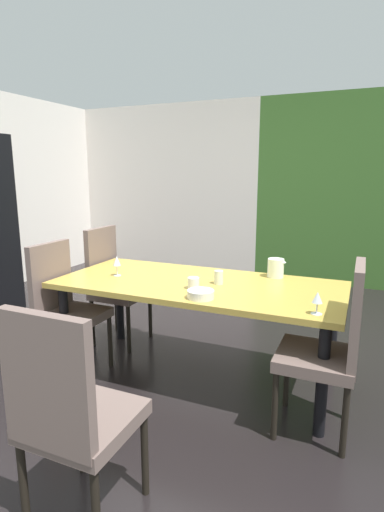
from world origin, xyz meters
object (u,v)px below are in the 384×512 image
(chair_right_near, at_px, (332,343))
(chair_head_near, at_px, (70,410))
(dining_table, at_px, (198,292))
(cup_right, at_px, (219,277))
(chair_left_far, at_px, (113,280))
(pitcher_near_shelf, at_px, (276,268))
(wine_glass_front, at_px, (117,262))
(wine_glass_north, at_px, (317,299))
(cup_rear, at_px, (193,283))
(serving_bowl_center, at_px, (201,294))
(chair_left_near, at_px, (64,303))

(chair_right_near, xyz_separation_m, chair_head_near, (-0.96, -1.12, -0.01))
(dining_table, distance_m, chair_head_near, 1.45)
(cup_right, bearing_deg, dining_table, -174.82)
(chair_left_far, bearing_deg, pitcher_near_shelf, 91.73)
(wine_glass_front, xyz_separation_m, wine_glass_north, (1.53, -0.28, -0.02))
(chair_head_near, relative_size, cup_rear, 12.74)
(dining_table, xyz_separation_m, serving_bowl_center, (0.17, -0.35, 0.10))
(chair_left_near, bearing_deg, cup_right, 106.79)
(chair_left_near, distance_m, chair_left_far, 0.66)
(cup_rear, bearing_deg, wine_glass_north, -12.63)
(chair_left_near, bearing_deg, wine_glass_front, 127.46)
(chair_head_near, relative_size, wine_glass_north, 7.79)
(dining_table, relative_size, serving_bowl_center, 11.92)
(wine_glass_front, relative_size, serving_bowl_center, 0.90)
(wine_glass_north, bearing_deg, pitcher_near_shelf, 117.84)
(chair_right_near, bearing_deg, serving_bowl_center, 91.40)
(serving_bowl_center, bearing_deg, wine_glass_north, -0.92)
(wine_glass_front, xyz_separation_m, serving_bowl_center, (0.81, -0.27, -0.09))
(wine_glass_front, distance_m, wine_glass_north, 1.56)
(chair_right_near, relative_size, chair_head_near, 1.02)
(chair_left_far, distance_m, pitcher_near_shelf, 1.50)
(wine_glass_north, bearing_deg, wine_glass_front, 169.55)
(dining_table, bearing_deg, chair_left_far, 161.48)
(chair_left_far, distance_m, cup_right, 1.20)
(chair_right_near, bearing_deg, chair_left_near, 90.00)
(dining_table, xyz_separation_m, chair_head_near, (0.02, -1.45, -0.11))
(chair_left_near, height_order, wine_glass_front, chair_left_near)
(cup_right, bearing_deg, chair_right_near, -22.65)
(serving_bowl_center, distance_m, cup_right, 0.36)
(chair_left_far, distance_m, wine_glass_front, 0.60)
(chair_right_near, xyz_separation_m, pitcher_near_shelf, (-0.48, 0.70, 0.25))
(chair_right_near, height_order, serving_bowl_center, chair_right_near)
(chair_left_near, relative_size, cup_right, 10.32)
(wine_glass_front, relative_size, cup_right, 1.60)
(chair_left_near, bearing_deg, dining_table, 108.57)
(chair_right_near, distance_m, wine_glass_north, 0.29)
(dining_table, height_order, chair_right_near, chair_right_near)
(chair_right_near, xyz_separation_m, chair_left_far, (-1.96, 0.66, -0.00))
(chair_left_far, bearing_deg, wine_glass_front, 39.20)
(wine_glass_north, bearing_deg, cup_right, 152.71)
(dining_table, xyz_separation_m, pitcher_near_shelf, (0.50, 0.37, 0.15))
(chair_right_near, relative_size, wine_glass_north, 7.96)
(chair_right_near, distance_m, chair_left_far, 2.07)
(cup_rear, bearing_deg, chair_left_near, -171.18)
(dining_table, relative_size, pitcher_near_shelf, 14.28)
(dining_table, bearing_deg, pitcher_near_shelf, 36.88)
(dining_table, distance_m, chair_left_far, 1.04)
(chair_left_near, xyz_separation_m, wine_glass_front, (0.33, 0.25, 0.30))
(wine_glass_front, distance_m, serving_bowl_center, 0.86)
(chair_head_near, bearing_deg, chair_right_near, 49.51)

